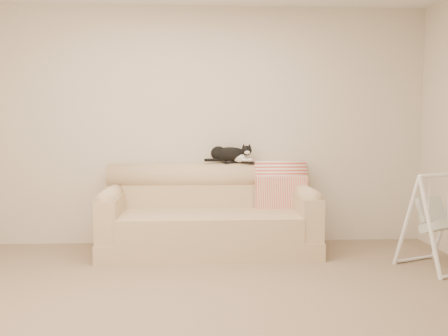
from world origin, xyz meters
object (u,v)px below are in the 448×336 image
sofa (209,217)px  tuxedo_cat (230,154)px  baby_swing (437,221)px  remote_b (247,162)px  remote_a (231,162)px

sofa → tuxedo_cat: (0.23, 0.25, 0.65)m
tuxedo_cat → baby_swing: tuxedo_cat is taller
remote_b → tuxedo_cat: 0.21m
tuxedo_cat → baby_swing: 2.17m
remote_a → baby_swing: size_ratio=0.21×
remote_b → sofa: bearing=-151.0°
remote_b → tuxedo_cat: tuxedo_cat is taller
remote_a → tuxedo_cat: size_ratio=0.35×
tuxedo_cat → baby_swing: bearing=-29.0°
remote_a → baby_swing: 2.14m
remote_a → remote_b: remote_a is taller
sofa → remote_b: remote_b is taller
sofa → tuxedo_cat: tuxedo_cat is taller
baby_swing → remote_a: bearing=150.7°
remote_b → baby_swing: bearing=-31.3°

